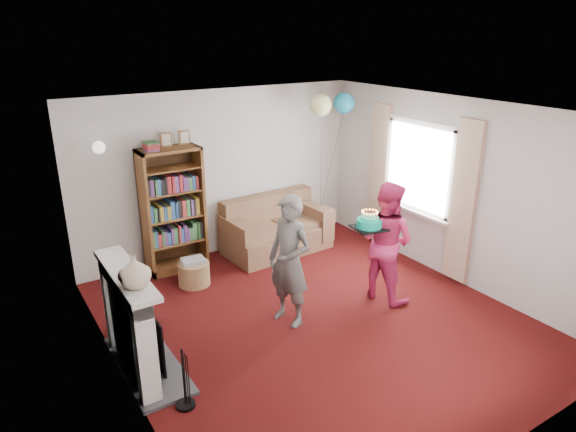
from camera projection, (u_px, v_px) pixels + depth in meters
ground at (316, 319)px, 6.20m from camera, size 5.00×5.00×0.00m
wall_back at (221, 173)px, 7.75m from camera, size 4.50×0.02×2.50m
wall_left at (114, 271)px, 4.62m from camera, size 0.02×5.00×2.50m
wall_right at (454, 191)px, 6.91m from camera, size 0.02×5.00×2.50m
ceiling at (320, 110)px, 5.33m from camera, size 4.50×5.00×0.01m
fireplace at (135, 327)px, 5.12m from camera, size 0.55×1.80×1.12m
window_bay at (418, 184)px, 7.37m from camera, size 0.14×2.02×2.20m
wall_sconce at (99, 147)px, 6.53m from camera, size 0.16×0.23×0.16m
bookcase at (172, 210)px, 7.27m from camera, size 0.85×0.42×1.99m
sofa at (275, 230)px, 8.06m from camera, size 1.61×0.85×0.85m
wicker_basket at (194, 273)px, 6.99m from camera, size 0.43×0.43×0.38m
person_striped at (290, 261)px, 5.91m from camera, size 0.53×0.66×1.58m
person_magenta at (386, 241)px, 6.48m from camera, size 0.74×0.86×1.56m
birthday_cake at (369, 223)px, 6.21m from camera, size 0.37×0.37×0.22m
balloons at (333, 104)px, 7.81m from camera, size 0.77×0.33×1.73m
mantel_vase at (134, 271)px, 4.57m from camera, size 0.39×0.39×0.30m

